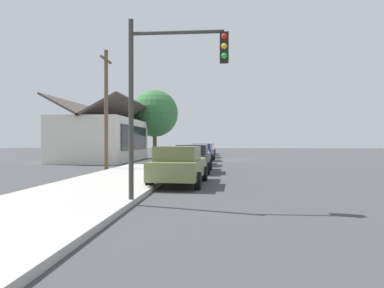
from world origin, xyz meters
name	(u,v)px	position (x,y,z in m)	size (l,w,h in m)	color
ground_plane	(231,160)	(0.00, 0.00, 0.00)	(120.00, 120.00, 0.00)	#424244
sidewalk_curb	(174,159)	(0.00, 5.60, 0.08)	(60.00, 4.20, 0.16)	#B2AFA8
car_olive	(179,165)	(-18.78, 2.78, 0.82)	(4.62, 2.20, 1.59)	olive
car_charcoal	(193,158)	(-12.94, 2.67, 0.82)	(4.85, 2.13, 1.59)	#2D3035
car_silver	(197,154)	(-7.16, 2.86, 0.82)	(4.76, 2.27, 1.59)	silver
car_navy	(203,152)	(-1.41, 2.71, 0.82)	(4.60, 2.28, 1.59)	navy
car_ivory	(206,150)	(4.85, 2.71, 0.82)	(4.49, 2.12, 1.59)	silver
car_seafoam	(206,149)	(10.70, 2.86, 0.81)	(4.37, 2.12, 1.59)	#9ED1BC
car_coral	(208,148)	(16.57, 2.80, 0.81)	(4.75, 2.09, 1.59)	#EA8C75
storefront_building	(103,139)	(-2.12, 11.98, 2.08)	(11.60, 6.30, 5.60)	silver
shade_tree	(155,114)	(5.02, 8.52, 5.00)	(5.35, 5.35, 7.69)	brown
traffic_light_main	(168,80)	(-23.25, 2.54, 3.49)	(0.37, 2.79, 5.20)	#383833
utility_pole_wooden	(106,107)	(-12.14, 8.20, 3.93)	(1.80, 0.24, 7.50)	brown
fire_hydrant_red	(183,157)	(-4.85, 4.20, 0.50)	(0.22, 0.22, 0.71)	red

